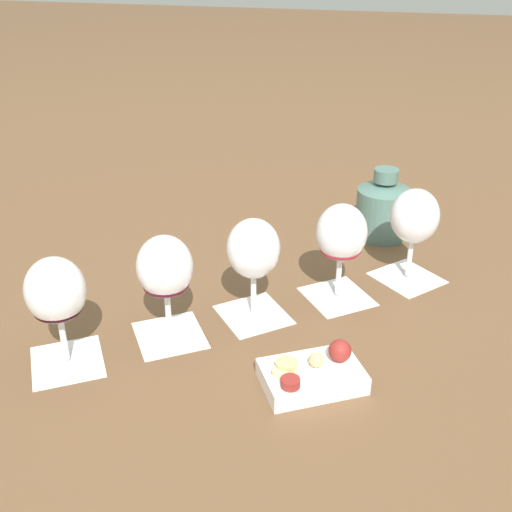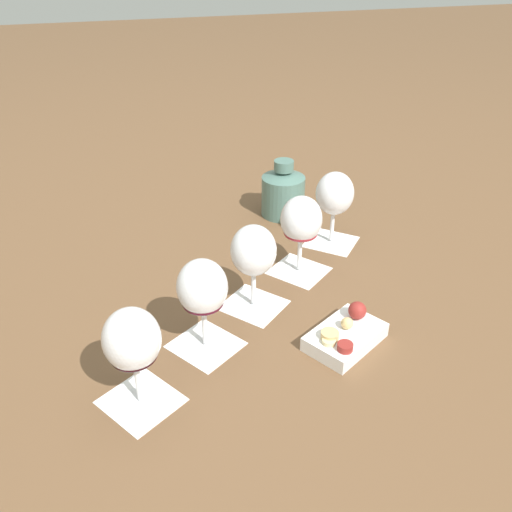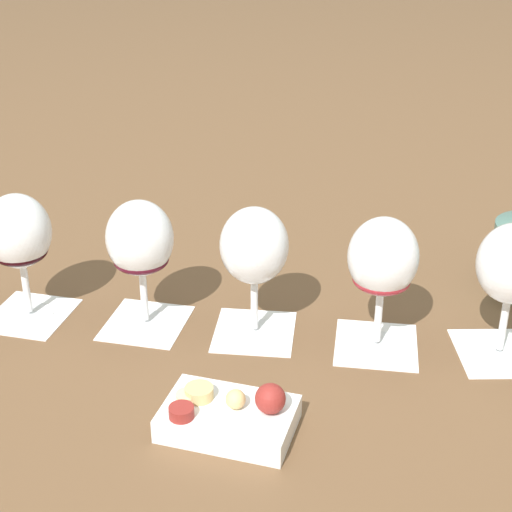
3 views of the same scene
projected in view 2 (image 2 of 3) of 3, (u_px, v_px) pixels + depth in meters
The scene contains 13 objects.
ground_plane at pixel (254, 305), 1.06m from camera, with size 8.00×8.00×0.00m, color brown.
tasting_card_0 at pixel (331, 242), 1.27m from camera, with size 0.15×0.15×0.00m.
tasting_card_1 at pixel (299, 271), 1.16m from camera, with size 0.15×0.15×0.00m.
tasting_card_2 at pixel (256, 306), 1.06m from camera, with size 0.15×0.15×0.00m.
tasting_card_3 at pixel (206, 345), 0.96m from camera, with size 0.15×0.15×0.00m.
tasting_card_4 at pixel (141, 401), 0.84m from camera, with size 0.15×0.15×0.00m.
wine_glass_0 at pixel (335, 197), 1.21m from camera, with size 0.09×0.09×0.17m.
wine_glass_1 at pixel (301, 223), 1.10m from camera, with size 0.09×0.09×0.17m.
wine_glass_2 at pixel (256, 255), 1.00m from camera, with size 0.09×0.09×0.17m.
wine_glass_3 at pixel (202, 291), 0.90m from camera, with size 0.09×0.09×0.17m.
wine_glass_4 at pixel (132, 343), 0.78m from camera, with size 0.09×0.09×0.17m.
ceramic_vase at pixel (283, 192), 1.37m from camera, with size 0.11×0.11×0.15m.
snack_dish at pixel (346, 335), 0.95m from camera, with size 0.15×0.17×0.06m.
Camera 2 is at (0.82, -0.25, 0.63)m, focal length 38.00 mm.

